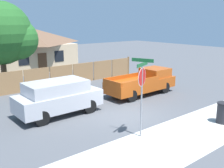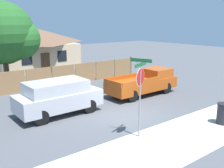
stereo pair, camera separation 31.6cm
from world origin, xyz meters
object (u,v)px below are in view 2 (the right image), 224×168
(orange_pickup, at_px, (144,82))
(trash_bin, at_px, (224,114))
(stop_sign, at_px, (140,84))
(house, at_px, (32,47))
(oak_tree, at_px, (6,34))
(red_suv, at_px, (58,96))

(orange_pickup, distance_m, trash_bin, 6.36)
(orange_pickup, distance_m, stop_sign, 7.18)
(orange_pickup, bearing_deg, house, 98.29)
(house, bearing_deg, oak_tree, -122.33)
(stop_sign, relative_size, trash_bin, 3.32)
(house, relative_size, stop_sign, 2.50)
(red_suv, distance_m, stop_sign, 5.23)
(house, bearing_deg, red_suv, -106.63)
(red_suv, relative_size, orange_pickup, 0.87)
(red_suv, xyz_separation_m, orange_pickup, (6.58, 0.00, -0.17))
(house, height_order, trash_bin, house)
(house, relative_size, orange_pickup, 1.65)
(orange_pickup, relative_size, stop_sign, 1.52)
(red_suv, bearing_deg, stop_sign, -73.40)
(house, distance_m, trash_bin, 20.92)
(house, distance_m, oak_tree, 8.94)
(oak_tree, xyz_separation_m, stop_sign, (1.84, -11.90, -1.65))
(orange_pickup, xyz_separation_m, trash_bin, (-0.74, -6.31, -0.32))
(red_suv, bearing_deg, orange_pickup, -0.52)
(trash_bin, bearing_deg, stop_sign, 161.12)
(house, relative_size, oak_tree, 1.36)
(oak_tree, height_order, orange_pickup, oak_tree)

